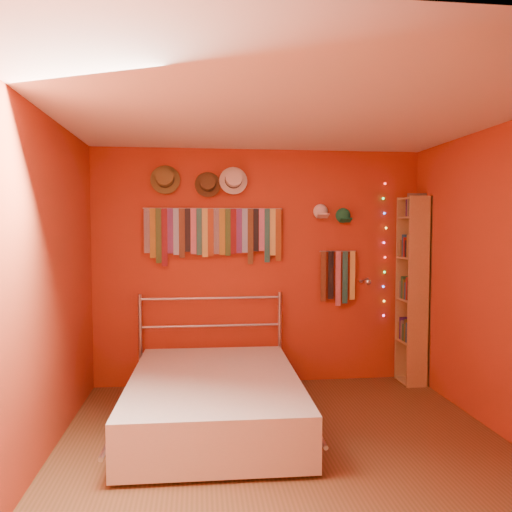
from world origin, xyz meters
name	(u,v)px	position (x,y,z in m)	size (l,w,h in m)	color
ground	(289,454)	(0.00, 0.00, 0.00)	(3.50, 3.50, 0.00)	brown
back_wall	(260,267)	(0.00, 1.75, 1.25)	(3.50, 0.02, 2.50)	#943C17
left_wall	(37,289)	(-1.75, 0.00, 1.25)	(0.02, 3.50, 2.50)	#943C17
ceiling	(290,111)	(0.00, 0.00, 2.50)	(3.50, 3.50, 0.02)	white
tie_rack	(214,231)	(-0.49, 1.68, 1.63)	(1.45, 0.03, 0.61)	#B2B2B7
small_tie_rack	(338,275)	(0.85, 1.69, 1.16)	(0.40, 0.03, 0.60)	#B2B2B7
fedora_olive	(165,178)	(-0.99, 1.65, 2.17)	(0.30, 0.16, 0.30)	brown
fedora_brown	(208,184)	(-0.55, 1.66, 2.13)	(0.27, 0.15, 0.26)	#4B341A
fedora_white	(234,179)	(-0.29, 1.65, 2.17)	(0.29, 0.16, 0.29)	silver
cap_white	(321,211)	(0.65, 1.70, 1.85)	(0.17, 0.21, 0.17)	white
cap_green	(343,216)	(0.90, 1.70, 1.80)	(0.17, 0.21, 0.17)	#197146
fairy_lights	(384,250)	(1.37, 1.71, 1.43)	(0.06, 0.02, 1.47)	#FF3333
reading_lamp	(367,282)	(1.12, 1.54, 1.10)	(0.06, 0.27, 0.08)	#B2B2B7
bookshelf	(416,289)	(1.66, 1.53, 1.02)	(0.25, 0.34, 2.00)	#A27649
bed	(214,398)	(-0.53, 0.62, 0.23)	(1.53, 2.06, 0.99)	#B2B2B7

